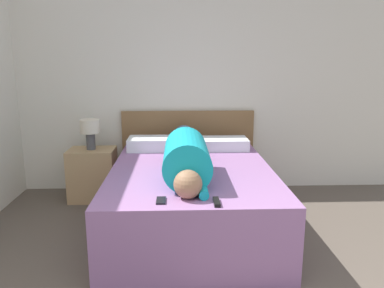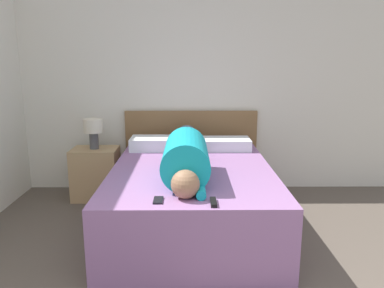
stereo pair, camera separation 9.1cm
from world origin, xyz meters
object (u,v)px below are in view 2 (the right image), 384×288
object	(u,v)px
nightstand	(96,174)
tv_remote	(213,202)
bed	(192,198)
pillow_second	(224,144)
person_lying	(186,154)
cell_phone	(158,200)
pillow_near_headboard	(158,143)
table_lamp	(93,129)

from	to	relation	value
nightstand	tv_remote	size ratio (longest dim) A/B	3.81
bed	pillow_second	xyz separation A→B (m)	(0.36, 0.71, 0.35)
bed	tv_remote	bearing A→B (deg)	-81.06
person_lying	tv_remote	bearing A→B (deg)	-76.14
nightstand	cell_phone	world-z (taller)	cell_phone
pillow_second	tv_remote	size ratio (longest dim) A/B	3.68
pillow_near_headboard	pillow_second	world-z (taller)	pillow_near_headboard
table_lamp	person_lying	distance (m)	1.35
bed	pillow_near_headboard	world-z (taller)	pillow_near_headboard
table_lamp	pillow_near_headboard	size ratio (longest dim) A/B	0.57
bed	pillow_near_headboard	distance (m)	0.88
bed	pillow_second	world-z (taller)	pillow_second
pillow_near_headboard	cell_phone	xyz separation A→B (m)	(0.12, -1.53, -0.06)
table_lamp	tv_remote	distance (m)	2.06
pillow_second	cell_phone	xyz separation A→B (m)	(-0.59, -1.53, -0.05)
bed	nightstand	size ratio (longest dim) A/B	3.43
nightstand	person_lying	size ratio (longest dim) A/B	0.32
person_lying	pillow_near_headboard	distance (m)	0.89
table_lamp	bed	bearing A→B (deg)	-36.25
nightstand	tv_remote	distance (m)	2.07
cell_phone	pillow_second	bearing A→B (deg)	68.83
person_lying	table_lamp	bearing A→B (deg)	138.71
bed	nightstand	bearing A→B (deg)	143.75
nightstand	table_lamp	xyz separation A→B (m)	(0.00, 0.00, 0.51)
nightstand	person_lying	world-z (taller)	person_lying
pillow_near_headboard	tv_remote	size ratio (longest dim) A/B	3.87
pillow_second	tv_remote	xyz separation A→B (m)	(-0.22, -1.59, -0.05)
nightstand	tv_remote	world-z (taller)	tv_remote
bed	pillow_second	size ratio (longest dim) A/B	3.55
table_lamp	person_lying	world-z (taller)	person_lying
tv_remote	nightstand	bearing A→B (deg)	126.04
bed	table_lamp	distance (m)	1.42
cell_phone	tv_remote	bearing A→B (deg)	-8.58
pillow_near_headboard	pillow_second	xyz separation A→B (m)	(0.72, 0.00, -0.01)
bed	tv_remote	size ratio (longest dim) A/B	13.07
nightstand	table_lamp	size ratio (longest dim) A/B	1.73
person_lying	pillow_second	world-z (taller)	person_lying
table_lamp	cell_phone	world-z (taller)	table_lamp
bed	person_lying	bearing A→B (deg)	-114.74
bed	table_lamp	size ratio (longest dim) A/B	5.94
pillow_near_headboard	pillow_second	distance (m)	0.72
table_lamp	pillow_second	bearing A→B (deg)	-2.76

